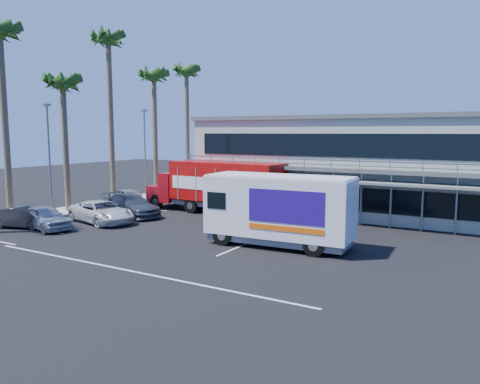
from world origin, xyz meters
The scene contains 17 objects.
ground centered at (0.00, 0.00, 0.00)m, with size 120.00×120.00×0.00m, color black.
building centered at (3.00, 14.94, 3.66)m, with size 22.40×12.00×7.30m.
curb_strip centered at (-15.00, 6.00, 0.08)m, with size 3.00×32.00×0.16m, color #A5A399.
palm_b centered at (-15.30, -1.50, 11.92)m, with size 2.80×2.80×13.75m.
palm_c centered at (-14.90, 3.00, 9.21)m, with size 2.80×2.80×10.75m.
palm_d centered at (-15.20, 8.00, 12.80)m, with size 2.80×2.80×14.75m.
palm_e centered at (-14.70, 13.00, 10.57)m, with size 2.80×2.80×12.25m.
palm_f centered at (-15.10, 18.50, 11.47)m, with size 2.80×2.80×13.25m.
light_pole_near centered at (-14.20, 1.00, 4.50)m, with size 0.50×0.25×8.09m.
light_pole_far centered at (-14.20, 11.00, 4.50)m, with size 0.50×0.25×8.09m.
red_truck centered at (-4.79, 8.54, 2.14)m, with size 11.71×3.38×3.90m.
white_van centered at (3.75, 1.43, 2.03)m, with size 7.98×3.17×3.82m.
parked_car_a centered at (-10.91, -2.00, 0.74)m, with size 1.76×4.36×1.49m, color #A5A7AC.
parked_car_b centered at (-12.50, -2.50, 0.67)m, with size 1.41×4.05×1.33m, color black.
parked_car_c centered at (-9.50, 1.29, 0.74)m, with size 2.46×5.34×1.48m, color silver.
parked_car_d centered at (-9.50, 4.09, 0.80)m, with size 2.24×5.50×1.60m, color #323943.
parked_car_e centered at (-12.50, 7.20, 0.75)m, with size 1.76×4.39×1.49m, color gray.
Camera 1 is at (14.46, -20.80, 6.09)m, focal length 35.00 mm.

